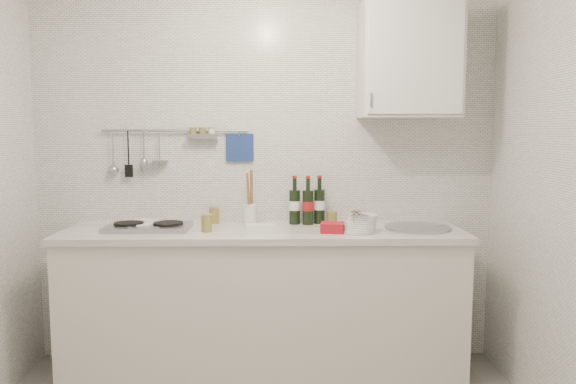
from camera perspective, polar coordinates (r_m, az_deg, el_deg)
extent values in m
cube|color=silver|center=(3.70, -2.41, 2.06)|extent=(3.00, 0.02, 2.50)
cube|color=silver|center=(3.56, -2.49, -11.41)|extent=(2.40, 0.60, 0.88)
cube|color=white|center=(3.45, -2.53, -4.12)|extent=(2.44, 0.64, 0.04)
cube|color=black|center=(3.72, -2.45, -17.06)|extent=(2.34, 0.52, 0.10)
cube|color=#93969B|center=(3.54, -13.97, -3.47)|extent=(0.50, 0.32, 0.03)
cylinder|color=black|center=(3.56, -15.86, -3.09)|extent=(0.18, 0.18, 0.01)
cylinder|color=black|center=(3.51, -12.07, -3.14)|extent=(0.18, 0.18, 0.01)
cylinder|color=#93969B|center=(3.54, 13.04, -3.57)|extent=(0.40, 0.40, 0.02)
cylinder|color=#93969B|center=(3.55, 13.01, -4.45)|extent=(0.34, 0.34, 0.10)
cylinder|color=#93969B|center=(3.72, -11.38, 6.13)|extent=(0.95, 0.02, 0.02)
cube|color=navy|center=(3.69, -4.92, 4.52)|extent=(0.18, 0.02, 0.18)
cube|color=silver|center=(3.63, 12.18, 12.91)|extent=(0.60, 0.35, 0.70)
cube|color=white|center=(3.45, 12.87, 13.24)|extent=(0.56, 0.01, 0.66)
cylinder|color=#93969B|center=(3.37, 8.45, 9.24)|extent=(0.01, 0.01, 0.08)
cylinder|color=#486BA3|center=(3.62, -15.13, -3.41)|extent=(0.28, 0.28, 0.01)
cylinder|color=#486BA3|center=(3.62, -15.03, -3.20)|extent=(0.28, 0.28, 0.01)
cylinder|color=#486BA3|center=(3.62, -14.93, -2.99)|extent=(0.27, 0.27, 0.01)
cylinder|color=white|center=(3.36, 7.05, -3.97)|extent=(0.21, 0.21, 0.01)
cylinder|color=white|center=(3.36, 7.13, -3.76)|extent=(0.20, 0.20, 0.01)
cylinder|color=white|center=(3.37, 7.22, -3.56)|extent=(0.20, 0.20, 0.01)
cylinder|color=white|center=(3.37, 7.30, -3.35)|extent=(0.19, 0.19, 0.01)
cylinder|color=white|center=(3.37, 7.39, -3.15)|extent=(0.19, 0.19, 0.01)
cylinder|color=white|center=(3.37, 7.47, -2.95)|extent=(0.18, 0.18, 0.01)
cylinder|color=white|center=(3.38, 7.55, -2.75)|extent=(0.17, 0.17, 0.01)
cylinder|color=white|center=(3.38, 7.64, -2.54)|extent=(0.17, 0.17, 0.01)
cylinder|color=white|center=(3.38, 7.72, -2.34)|extent=(0.16, 0.16, 0.01)
cube|color=white|center=(3.31, -2.82, -3.76)|extent=(0.18, 0.11, 0.05)
cube|color=#AE1325|center=(3.35, 4.53, -3.61)|extent=(0.15, 0.15, 0.06)
cylinder|color=white|center=(3.64, -3.89, -2.24)|extent=(0.08, 0.08, 0.13)
cylinder|color=brown|center=(3.62, -3.74, 0.25)|extent=(0.02, 0.06, 0.25)
cylinder|color=brown|center=(3.63, -4.06, 0.10)|extent=(0.03, 0.05, 0.23)
cylinder|color=olive|center=(3.68, -7.52, -2.41)|extent=(0.06, 0.06, 0.10)
cylinder|color=tan|center=(3.67, -7.53, -1.57)|extent=(0.07, 0.07, 0.01)
cylinder|color=olive|center=(3.60, 4.49, -2.73)|extent=(0.06, 0.06, 0.08)
cylinder|color=tan|center=(3.59, 4.50, -2.02)|extent=(0.07, 0.07, 0.01)
cylinder|color=olive|center=(3.63, 6.96, -2.67)|extent=(0.07, 0.07, 0.08)
cylinder|color=tan|center=(3.62, 6.97, -1.96)|extent=(0.07, 0.07, 0.01)
cylinder|color=olive|center=(3.38, -8.28, -3.19)|extent=(0.06, 0.06, 0.10)
cylinder|color=tan|center=(3.38, -8.29, -2.29)|extent=(0.07, 0.07, 0.01)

